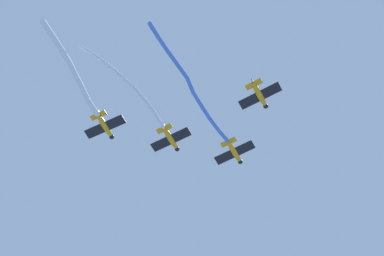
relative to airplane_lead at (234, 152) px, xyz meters
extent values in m
ellipsoid|color=orange|center=(0.11, 0.07, -0.01)|extent=(5.05, 3.60, 1.07)
sphere|color=black|center=(-2.03, -1.21, -0.01)|extent=(1.25, 1.25, 0.91)
ellipsoid|color=#232833|center=(-0.45, -0.27, 0.39)|extent=(1.49, 1.28, 0.57)
cube|color=black|center=(-0.04, -0.02, -0.16)|extent=(5.44, 7.45, 0.14)
cube|color=orange|center=(2.00, 1.19, 0.08)|extent=(2.38, 3.07, 0.12)
cube|color=black|center=(1.91, 1.14, 0.64)|extent=(1.10, 0.73, 1.48)
cylinder|color=#4C75DB|center=(3.75, 2.01, -0.20)|extent=(3.12, 1.85, 0.97)
cylinder|color=#4C75DB|center=(6.42, 3.30, -0.55)|extent=(2.99, 1.97, 1.18)
cylinder|color=#4C75DB|center=(8.90, 4.65, -0.83)|extent=(2.78, 1.97, 0.82)
cylinder|color=#4C75DB|center=(11.35, 6.05, -0.85)|extent=(2.85, 2.03, 0.78)
cylinder|color=#4C75DB|center=(13.74, 7.69, -0.89)|extent=(2.77, 2.40, 0.86)
cylinder|color=#4C75DB|center=(16.12, 9.27, -1.08)|extent=(2.86, 1.90, 0.96)
cylinder|color=#4C75DB|center=(18.74, 10.62, -1.28)|extent=(3.12, 2.02, 0.87)
cylinder|color=#4C75DB|center=(21.33, 12.02, -1.60)|extent=(2.87, 2.00, 1.22)
cylinder|color=#4C75DB|center=(23.61, 13.42, -2.11)|extent=(2.69, 1.99, 1.31)
sphere|color=#4C75DB|center=(2.36, 1.41, -0.07)|extent=(0.69, 0.69, 0.69)
sphere|color=#4C75DB|center=(5.14, 2.62, -0.32)|extent=(0.69, 0.69, 0.69)
sphere|color=#4C75DB|center=(7.70, 3.97, -0.77)|extent=(0.69, 0.69, 0.69)
sphere|color=#4C75DB|center=(10.11, 5.34, -0.89)|extent=(0.69, 0.69, 0.69)
sphere|color=#4C75DB|center=(12.59, 6.76, -0.81)|extent=(0.69, 0.69, 0.69)
sphere|color=#4C75DB|center=(14.89, 8.63, -0.96)|extent=(0.69, 0.69, 0.69)
sphere|color=#4C75DB|center=(17.36, 9.91, -1.20)|extent=(0.69, 0.69, 0.69)
sphere|color=#4C75DB|center=(20.13, 11.32, -1.36)|extent=(0.69, 0.69, 0.69)
sphere|color=#4C75DB|center=(22.53, 12.72, -1.83)|extent=(0.69, 0.69, 0.69)
sphere|color=#4C75DB|center=(24.70, 14.12, -2.38)|extent=(0.69, 0.69, 0.69)
ellipsoid|color=orange|center=(11.49, -3.35, -0.01)|extent=(5.01, 3.67, 1.07)
sphere|color=black|center=(9.37, -4.67, -0.01)|extent=(1.25, 1.25, 0.91)
ellipsoid|color=#232833|center=(10.94, -3.69, 0.39)|extent=(1.49, 1.30, 0.57)
cube|color=black|center=(11.34, -3.44, -0.16)|extent=(5.54, 7.41, 0.14)
cube|color=orange|center=(13.36, -2.19, 0.08)|extent=(2.42, 3.05, 0.12)
cube|color=black|center=(13.27, -2.24, 0.64)|extent=(1.09, 0.75, 1.48)
cylinder|color=white|center=(15.01, -1.14, 0.02)|extent=(2.96, 2.16, 0.82)
cylinder|color=white|center=(17.72, 0.39, 0.15)|extent=(3.10, 1.96, 0.66)
cylinder|color=white|center=(20.37, 1.51, 0.43)|extent=(2.79, 1.39, 1.14)
cylinder|color=white|center=(22.93, 2.21, 0.90)|extent=(2.84, 1.17, 1.04)
cylinder|color=white|center=(25.50, 2.79, 1.15)|extent=(2.69, 1.16, 0.69)
cylinder|color=white|center=(28.25, 3.26, 1.47)|extent=(3.15, 0.96, 1.17)
cylinder|color=white|center=(31.19, 3.47, 1.83)|extent=(2.96, 0.66, 0.76)
sphere|color=white|center=(13.72, -1.96, -0.07)|extent=(0.60, 0.60, 0.60)
sphere|color=white|center=(16.31, -0.32, 0.12)|extent=(0.60, 0.60, 0.60)
sphere|color=white|center=(19.13, 1.10, 0.18)|extent=(0.60, 0.60, 0.60)
sphere|color=white|center=(21.62, 1.92, 0.69)|extent=(0.60, 0.60, 0.60)
sphere|color=white|center=(24.23, 2.50, 1.11)|extent=(0.60, 0.60, 0.60)
sphere|color=white|center=(26.77, 3.07, 1.19)|extent=(0.60, 0.60, 0.60)
sphere|color=white|center=(29.73, 3.44, 1.75)|extent=(0.60, 0.60, 0.60)
sphere|color=white|center=(32.65, 3.50, 1.91)|extent=(0.60, 0.60, 0.60)
ellipsoid|color=orange|center=(2.31, 11.74, 0.29)|extent=(5.06, 3.57, 1.07)
sphere|color=black|center=(0.16, 10.48, 0.29)|extent=(1.25, 1.25, 0.91)
ellipsoid|color=#232833|center=(1.75, 11.41, 0.69)|extent=(1.49, 1.28, 0.57)
cube|color=black|center=(2.16, 11.65, 0.14)|extent=(5.39, 7.47, 0.14)
cube|color=orange|center=(4.21, 12.86, 0.38)|extent=(2.37, 3.07, 0.12)
cube|color=black|center=(4.12, 12.80, 0.94)|extent=(1.10, 0.73, 1.48)
ellipsoid|color=orange|center=(22.87, -6.76, -0.31)|extent=(4.92, 3.85, 1.07)
sphere|color=black|center=(20.82, -8.18, -0.31)|extent=(1.27, 1.27, 0.91)
ellipsoid|color=#232833|center=(22.34, -7.13, 0.09)|extent=(1.48, 1.33, 0.57)
cube|color=black|center=(22.73, -6.86, -0.46)|extent=(5.79, 7.29, 0.14)
cube|color=orange|center=(24.69, -5.51, -0.22)|extent=(2.51, 3.02, 0.12)
cube|color=black|center=(24.60, -5.57, 0.34)|extent=(1.06, 0.79, 1.48)
cylinder|color=white|center=(26.24, -4.49, -0.43)|extent=(2.97, 2.36, 1.07)
cylinder|color=white|center=(28.38, -2.78, -0.64)|extent=(2.65, 2.50, 1.34)
cylinder|color=white|center=(30.33, -0.91, -1.02)|extent=(2.86, 2.59, 1.51)
cylinder|color=white|center=(32.15, 0.73, -1.23)|extent=(2.24, 2.09, 0.99)
cylinder|color=white|center=(34.03, 2.23, -1.32)|extent=(2.79, 2.36, 1.19)
cylinder|color=white|center=(36.14, 3.80, -1.60)|extent=(2.77, 2.28, 1.38)
cylinder|color=white|center=(38.15, 5.31, -2.04)|extent=(2.73, 2.25, 1.53)
sphere|color=white|center=(25.03, -5.28, -0.37)|extent=(0.93, 0.93, 0.93)
sphere|color=white|center=(27.45, -3.70, -0.48)|extent=(0.93, 0.93, 0.93)
sphere|color=white|center=(29.30, -1.86, -0.79)|extent=(0.93, 0.93, 0.93)
sphere|color=white|center=(31.35, 0.04, -1.25)|extent=(0.93, 0.93, 0.93)
sphere|color=white|center=(32.96, 1.42, -1.21)|extent=(0.93, 0.93, 0.93)
sphere|color=white|center=(35.10, 3.04, -1.42)|extent=(0.93, 0.93, 0.93)
sphere|color=white|center=(37.17, 4.56, -1.79)|extent=(0.93, 0.93, 0.93)
sphere|color=white|center=(39.13, 6.06, -2.28)|extent=(0.93, 0.93, 0.93)
camera|label=1|loc=(30.06, 36.43, -77.99)|focal=46.59mm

